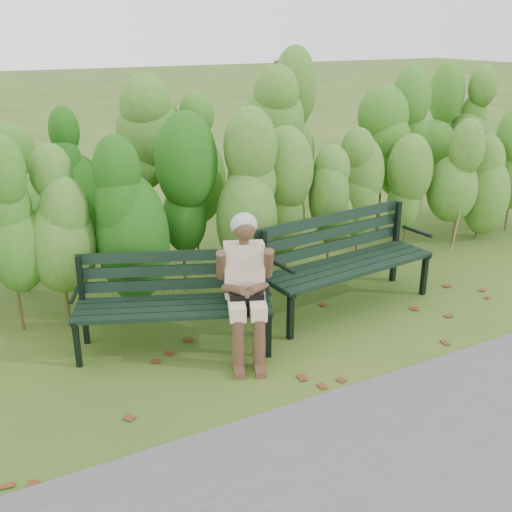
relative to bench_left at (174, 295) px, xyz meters
name	(u,v)px	position (x,y,z in m)	size (l,w,h in m)	color
ground	(273,342)	(0.83, -0.38, -0.51)	(80.00, 80.00, 0.00)	#2A4F19
footpath	(441,492)	(0.83, -2.58, -0.51)	(60.00, 2.50, 0.01)	#474749
hedge_band	(194,171)	(0.83, 1.48, 0.74)	(11.04, 1.67, 2.42)	#47381E
leaf_litter	(285,329)	(1.05, -0.22, -0.51)	(5.52, 2.27, 0.01)	#5E2C17
bench_left	(174,295)	(0.00, 0.00, 0.00)	(1.83, 1.17, 0.87)	black
bench_right	(343,254)	(1.88, 0.03, 0.05)	(1.97, 0.82, 0.96)	black
seated_woman	(245,278)	(0.53, -0.40, 0.21)	(0.59, 0.80, 1.28)	#C5AA99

